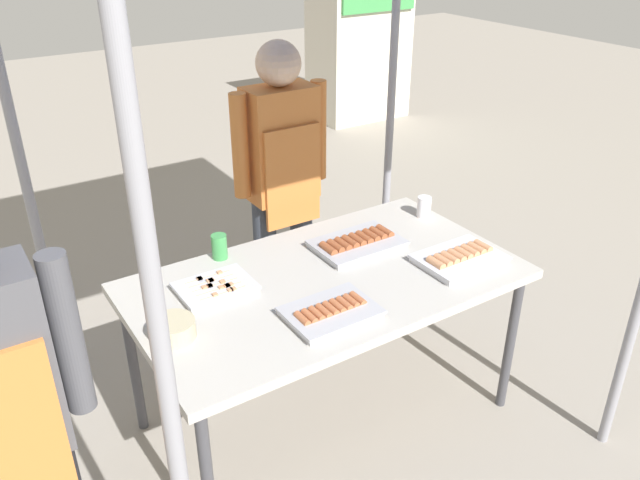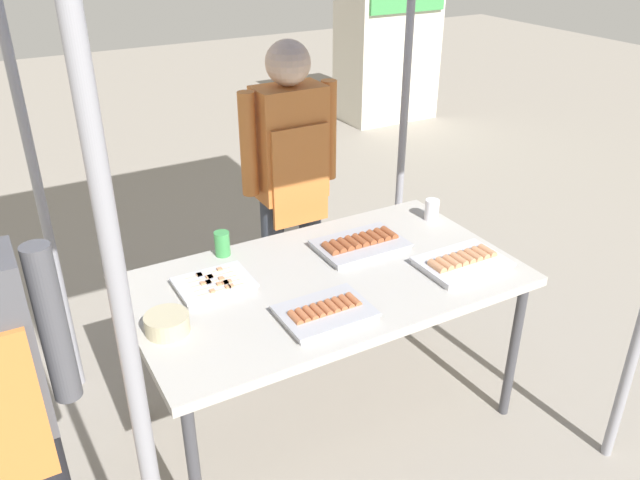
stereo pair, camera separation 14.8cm
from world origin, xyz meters
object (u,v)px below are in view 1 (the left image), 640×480
tray_grilled_sausages (357,243)px  stall_table (327,288)px  condiment_bowl (173,329)px  tray_spring_rolls (460,258)px  neighbor_stall_left (359,39)px  tray_meat_skewers (215,288)px  drink_cup_by_wok (219,247)px  drink_cup_near_edge (424,207)px  vendor_woman (282,172)px  tray_pork_links (331,312)px

tray_grilled_sausages → stall_table: bearing=-151.4°
stall_table → condiment_bowl: size_ratio=9.94×
tray_spring_rolls → neighbor_stall_left: (2.37, 4.00, 0.07)m
tray_meat_skewers → drink_cup_by_wok: 0.28m
condiment_bowl → drink_cup_near_edge: size_ratio=1.57×
stall_table → tray_spring_rolls: size_ratio=4.42×
stall_table → drink_cup_by_wok: 0.50m
stall_table → tray_meat_skewers: size_ratio=5.39×
tray_spring_rolls → vendor_woman: (-0.34, 0.93, 0.16)m
stall_table → tray_meat_skewers: bearing=161.5°
tray_meat_skewers → vendor_woman: vendor_woman is taller
condiment_bowl → drink_cup_near_edge: (1.41, 0.28, 0.02)m
condiment_bowl → drink_cup_near_edge: drink_cup_near_edge is taller
tray_spring_rolls → vendor_woman: bearing=109.9°
tray_grilled_sausages → drink_cup_by_wok: bearing=156.1°
tray_meat_skewers → vendor_woman: 0.88m
tray_meat_skewers → neighbor_stall_left: bearing=47.4°
tray_spring_rolls → vendor_woman: size_ratio=0.23×
condiment_bowl → drink_cup_near_edge: bearing=11.1°
drink_cup_by_wok → drink_cup_near_edge: bearing=-8.9°
stall_table → neighbor_stall_left: neighbor_stall_left is taller
tray_spring_rolls → tray_pork_links: bearing=-176.8°
drink_cup_by_wok → vendor_woman: bearing=33.5°
condiment_bowl → tray_meat_skewers: bearing=37.7°
tray_meat_skewers → vendor_woman: bearing=42.0°
stall_table → drink_cup_near_edge: bearing=17.3°
tray_grilled_sausages → tray_pork_links: (-0.40, -0.39, -0.00)m
vendor_woman → condiment_bowl: bearing=40.9°
tray_grilled_sausages → condiment_bowl: 0.96m
stall_table → tray_grilled_sausages: tray_grilled_sausages is taller
tray_spring_rolls → neighbor_stall_left: size_ratio=0.22×
drink_cup_near_edge → neighbor_stall_left: size_ratio=0.06×
tray_grilled_sausages → drink_cup_by_wok: size_ratio=3.55×
vendor_woman → neighbor_stall_left: (2.71, 3.07, -0.09)m
tray_grilled_sausages → tray_meat_skewers: bearing=179.5°
tray_pork_links → condiment_bowl: condiment_bowl is taller
stall_table → tray_meat_skewers: (-0.43, 0.14, 0.07)m
condiment_bowl → drink_cup_by_wok: bearing=48.6°
neighbor_stall_left → tray_spring_rolls: bearing=-120.7°
tray_pork_links → drink_cup_near_edge: drink_cup_near_edge is taller
condiment_bowl → drink_cup_by_wok: size_ratio=1.46×
tray_pork_links → tray_meat_skewers: bearing=126.2°
tray_spring_rolls → stall_table: bearing=159.0°
tray_grilled_sausages → tray_spring_rolls: size_ratio=1.08×
tray_grilled_sausages → tray_pork_links: bearing=-136.0°
drink_cup_near_edge → vendor_woman: bearing=135.8°
vendor_woman → tray_grilled_sausages: bearing=94.6°
stall_table → vendor_woman: 0.79m
tray_spring_rolls → condiment_bowl: 1.24m
condiment_bowl → neighbor_stall_left: 5.27m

